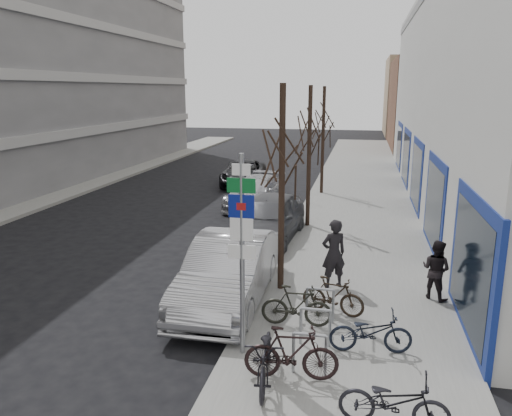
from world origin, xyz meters
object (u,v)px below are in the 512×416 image
at_px(meter_back, 308,187).
at_px(parked_car_back, 255,192).
at_px(bike_far_inner, 333,295).
at_px(pedestrian_near, 334,254).
at_px(tree_near, 282,140).
at_px(bike_near_right, 291,353).
at_px(bike_rack, 315,323).
at_px(bike_near_left, 266,353).
at_px(bike_mid_curb, 371,329).
at_px(bike_mid_inner, 296,305).
at_px(tree_far, 324,115).
at_px(meter_front, 260,266).
at_px(parked_car_front, 228,271).
at_px(lane_car, 244,173).
at_px(highway_sign_pole, 242,244).
at_px(tree_mid, 310,123).
at_px(pedestrian_far, 436,269).
at_px(meter_mid, 291,215).
at_px(bike_far_curb, 394,397).
at_px(parked_car_mid, 268,218).

bearing_deg(meter_back, parked_car_back, -163.46).
height_order(bike_far_inner, pedestrian_near, pedestrian_near).
xyz_separation_m(tree_near, parked_car_back, (-2.80, 9.80, -3.41)).
relative_size(meter_back, bike_near_right, 0.73).
distance_m(bike_rack, pedestrian_near, 3.31).
bearing_deg(bike_near_left, bike_mid_curb, 32.36).
distance_m(bike_near_left, bike_mid_inner, 2.35).
bearing_deg(tree_far, meter_front, -91.91).
relative_size(tree_near, bike_near_right, 3.14).
distance_m(tree_near, parked_car_front, 3.58).
height_order(bike_far_inner, lane_car, lane_car).
height_order(bike_rack, meter_back, meter_back).
bearing_deg(tree_near, highway_sign_pole, -93.26).
height_order(tree_mid, parked_car_front, tree_mid).
distance_m(tree_far, pedestrian_far, 13.80).
bearing_deg(meter_mid, bike_near_left, -84.45).
distance_m(highway_sign_pole, bike_far_curb, 3.78).
distance_m(tree_mid, pedestrian_far, 8.11).
distance_m(bike_far_curb, parked_car_front, 5.81).
bearing_deg(lane_car, bike_mid_curb, -76.06).
xyz_separation_m(bike_rack, bike_mid_inner, (-0.50, 0.80, -0.02)).
xyz_separation_m(meter_back, parked_car_back, (-2.35, -0.70, -0.22)).
relative_size(bike_near_right, parked_car_mid, 0.35).
distance_m(bike_rack, bike_far_curb, 2.75).
bearing_deg(bike_mid_inner, bike_mid_curb, -120.30).
bearing_deg(bike_mid_inner, tree_mid, 1.82).
xyz_separation_m(bike_near_right, pedestrian_near, (0.47, 4.63, 0.41)).
bearing_deg(meter_mid, lane_car, 112.61).
bearing_deg(tree_far, lane_car, 156.61).
bearing_deg(bike_rack, parked_car_mid, 107.84).
xyz_separation_m(bike_mid_curb, pedestrian_far, (1.62, 3.10, 0.27)).
bearing_deg(pedestrian_far, bike_near_left, 88.05).
xyz_separation_m(highway_sign_pole, parked_car_back, (-2.60, 13.31, -1.76)).
distance_m(bike_near_right, pedestrian_near, 4.67).
xyz_separation_m(bike_rack, tree_near, (-1.20, 2.90, 3.44)).
distance_m(parked_car_front, parked_car_mid, 5.45).
height_order(meter_mid, parked_car_front, parked_car_front).
height_order(tree_near, parked_car_back, tree_near).
distance_m(tree_near, parked_car_back, 10.75).
bearing_deg(bike_rack, parked_car_front, 140.11).
distance_m(highway_sign_pole, bike_near_left, 2.07).
height_order(tree_near, pedestrian_near, tree_near).
xyz_separation_m(parked_car_front, pedestrian_far, (5.14, 1.05, 0.08)).
distance_m(meter_mid, meter_back, 5.50).
xyz_separation_m(tree_near, lane_car, (-4.61, 14.99, -3.41)).
relative_size(tree_mid, tree_far, 1.00).
bearing_deg(pedestrian_far, bike_near_right, 90.49).
relative_size(parked_car_mid, pedestrian_near, 2.68).
height_order(tree_far, lane_car, tree_far).
bearing_deg(bike_near_right, tree_far, -3.33).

